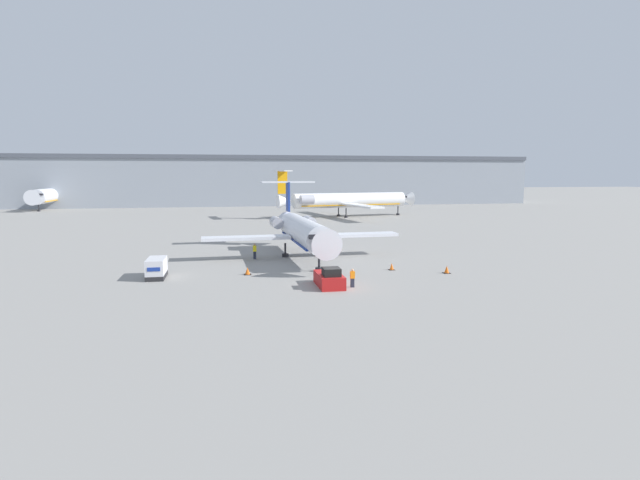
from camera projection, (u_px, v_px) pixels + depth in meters
The scene contains 12 objects.
ground_plane at pixel (336, 287), 43.87m from camera, with size 600.00×600.00×0.00m, color gray.
terminal_building at pixel (255, 180), 159.75m from camera, with size 180.00×16.80×15.63m.
airplane_main at pixel (303, 231), 59.24m from camera, with size 23.61×24.16×8.90m.
pushback_tug at pixel (329, 279), 44.22m from camera, with size 2.11×4.40×1.83m.
luggage_cart at pixel (156, 268), 47.77m from camera, with size 1.65×3.73×1.90m.
worker_near_tug at pixel (352, 278), 43.82m from camera, with size 0.40×0.24×1.66m.
worker_by_wing at pixel (255, 251), 58.44m from camera, with size 0.40×0.26×1.84m.
traffic_cone_left at pixel (248, 271), 49.38m from camera, with size 0.71×0.71×0.73m.
traffic_cone_right at pixel (392, 267), 51.80m from camera, with size 0.59×0.59×0.72m.
traffic_cone_mid at pixel (447, 270), 50.07m from camera, with size 0.68×0.68×0.76m.
airplane_parked_far_left at pixel (53, 195), 143.55m from camera, with size 36.21×31.53×10.97m.
airplane_parked_far_right at pixel (346, 200), 115.51m from camera, with size 34.24×32.94×10.66m.
Camera 1 is at (-9.32, -41.94, 9.91)m, focal length 28.00 mm.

